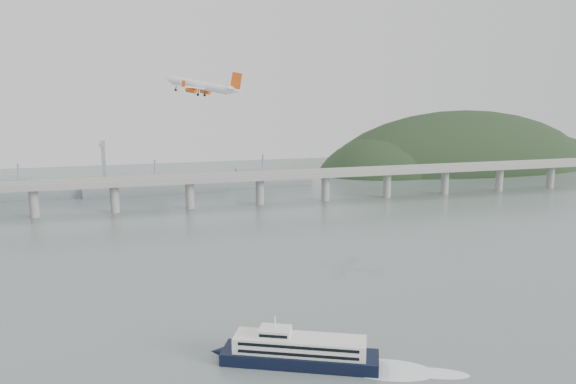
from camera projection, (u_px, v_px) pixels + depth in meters
name	position (u px, v px, depth m)	size (l,w,h in m)	color
ground	(328.00, 312.00, 210.10)	(900.00, 900.00, 0.00)	slate
bridge	(231.00, 182.00, 395.79)	(800.00, 22.00, 23.90)	gray
headland	(473.00, 184.00, 603.83)	(365.00, 155.00, 156.00)	black
distant_fleet	(11.00, 192.00, 418.17)	(453.00, 60.90, 40.00)	gray
ferry	(300.00, 351.00, 170.22)	(73.44, 39.01, 14.79)	black
airliner	(202.00, 86.00, 263.23)	(35.85, 33.44, 11.37)	white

